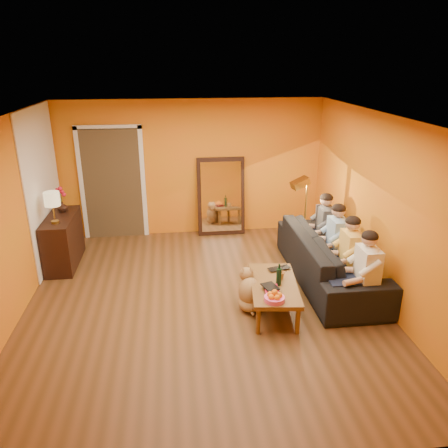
{
  "coord_description": "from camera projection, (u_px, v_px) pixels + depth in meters",
  "views": [
    {
      "loc": [
        -0.37,
        -5.45,
        3.29
      ],
      "look_at": [
        0.35,
        0.5,
        1.0
      ],
      "focal_mm": 35.0,
      "sensor_mm": 36.0,
      "label": 1
    }
  ],
  "objects": [
    {
      "name": "room_shell",
      "position": [
        201.0,
        208.0,
        6.15
      ],
      "size": [
        5.0,
        5.5,
        2.6
      ],
      "color": "brown",
      "rests_on": "ground"
    },
    {
      "name": "white_accent",
      "position": [
        43.0,
        187.0,
        7.15
      ],
      "size": [
        0.02,
        1.9,
        2.58
      ],
      "primitive_type": "cube",
      "color": "white",
      "rests_on": "wall_left"
    },
    {
      "name": "doorway_recess",
      "position": [
        114.0,
        183.0,
        8.35
      ],
      "size": [
        1.06,
        0.3,
        2.1
      ],
      "primitive_type": "cube",
      "color": "#3F2D19",
      "rests_on": "floor"
    },
    {
      "name": "door_jamb_left",
      "position": [
        82.0,
        185.0,
        8.18
      ],
      "size": [
        0.08,
        0.06,
        2.2
      ],
      "primitive_type": "cube",
      "color": "white",
      "rests_on": "wall_back"
    },
    {
      "name": "door_jamb_right",
      "position": [
        143.0,
        183.0,
        8.31
      ],
      "size": [
        0.08,
        0.06,
        2.2
      ],
      "primitive_type": "cube",
      "color": "white",
      "rests_on": "wall_back"
    },
    {
      "name": "door_header",
      "position": [
        107.0,
        127.0,
        7.86
      ],
      "size": [
        1.22,
        0.06,
        0.08
      ],
      "primitive_type": "cube",
      "color": "white",
      "rests_on": "wall_back"
    },
    {
      "name": "mirror_frame",
      "position": [
        221.0,
        196.0,
        8.5
      ],
      "size": [
        0.92,
        0.27,
        1.51
      ],
      "primitive_type": "cube",
      "rotation": [
        -0.14,
        0.0,
        0.0
      ],
      "color": "black",
      "rests_on": "floor"
    },
    {
      "name": "mirror_glass",
      "position": [
        221.0,
        197.0,
        8.46
      ],
      "size": [
        0.78,
        0.21,
        1.35
      ],
      "primitive_type": "cube",
      "rotation": [
        -0.14,
        0.0,
        0.0
      ],
      "color": "white",
      "rests_on": "mirror_frame"
    },
    {
      "name": "sideboard",
      "position": [
        63.0,
        241.0,
        7.31
      ],
      "size": [
        0.44,
        1.18,
        0.85
      ],
      "primitive_type": "cube",
      "color": "black",
      "rests_on": "floor"
    },
    {
      "name": "table_lamp",
      "position": [
        53.0,
        208.0,
        6.78
      ],
      "size": [
        0.24,
        0.24,
        0.51
      ],
      "primitive_type": null,
      "color": "beige",
      "rests_on": "sideboard"
    },
    {
      "name": "sofa",
      "position": [
        330.0,
        258.0,
        6.78
      ],
      "size": [
        2.62,
        1.03,
        0.77
      ],
      "primitive_type": "imported",
      "rotation": [
        0.0,
        0.0,
        1.57
      ],
      "color": "black",
      "rests_on": "floor"
    },
    {
      "name": "coffee_table",
      "position": [
        273.0,
        297.0,
        6.01
      ],
      "size": [
        0.76,
        1.28,
        0.42
      ],
      "primitive_type": null,
      "rotation": [
        0.0,
        0.0,
        -0.12
      ],
      "color": "brown",
      "rests_on": "floor"
    },
    {
      "name": "floor_lamp",
      "position": [
        305.0,
        221.0,
        7.34
      ],
      "size": [
        0.34,
        0.3,
        1.44
      ],
      "primitive_type": null,
      "rotation": [
        0.0,
        0.0,
        0.2
      ],
      "color": "#B48E34",
      "rests_on": "floor"
    },
    {
      "name": "dog",
      "position": [
        250.0,
        289.0,
        6.03
      ],
      "size": [
        0.45,
        0.57,
        0.59
      ],
      "primitive_type": null,
      "rotation": [
        0.0,
        0.0,
        0.28
      ],
      "color": "#9F7447",
      "rests_on": "floor"
    },
    {
      "name": "person_far_left",
      "position": [
        367.0,
        274.0,
        5.78
      ],
      "size": [
        0.7,
        0.44,
        1.22
      ],
      "primitive_type": null,
      "color": "silver",
      "rests_on": "sofa"
    },
    {
      "name": "person_mid_left",
      "position": [
        350.0,
        256.0,
        6.29
      ],
      "size": [
        0.7,
        0.44,
        1.22
      ],
      "primitive_type": null,
      "color": "gold",
      "rests_on": "sofa"
    },
    {
      "name": "person_mid_right",
      "position": [
        337.0,
        241.0,
        6.8
      ],
      "size": [
        0.7,
        0.44,
        1.22
      ],
      "primitive_type": null,
      "color": "#7E9FC3",
      "rests_on": "sofa"
    },
    {
      "name": "person_far_right",
      "position": [
        325.0,
        229.0,
        7.31
      ],
      "size": [
        0.7,
        0.44,
        1.22
      ],
      "primitive_type": null,
      "color": "#343439",
      "rests_on": "sofa"
    },
    {
      "name": "fruit_bowl",
      "position": [
        275.0,
        295.0,
        5.47
      ],
      "size": [
        0.26,
        0.26,
        0.16
      ],
      "primitive_type": null,
      "color": "#EF54A1",
      "rests_on": "coffee_table"
    },
    {
      "name": "wine_bottle",
      "position": [
        279.0,
        275.0,
        5.84
      ],
      "size": [
        0.07,
        0.07,
        0.31
      ],
      "primitive_type": "cylinder",
      "color": "black",
      "rests_on": "coffee_table"
    },
    {
      "name": "tumbler",
      "position": [
        281.0,
        275.0,
        6.04
      ],
      "size": [
        0.12,
        0.12,
        0.1
      ],
      "primitive_type": "imported",
      "rotation": [
        0.0,
        0.0,
        -0.12
      ],
      "color": "#B27F3F",
      "rests_on": "coffee_table"
    },
    {
      "name": "laptop",
      "position": [
        281.0,
        270.0,
        6.27
      ],
      "size": [
        0.37,
        0.29,
        0.03
      ],
      "primitive_type": "imported",
      "rotation": [
        0.0,
        0.0,
        0.25
      ],
      "color": "black",
      "rests_on": "coffee_table"
    },
    {
      "name": "book_lower",
      "position": [
        264.0,
        291.0,
        5.72
      ],
      "size": [
        0.22,
        0.28,
        0.02
      ],
      "primitive_type": "imported",
      "rotation": [
        0.0,
        0.0,
        -0.07
      ],
      "color": "black",
      "rests_on": "coffee_table"
    },
    {
      "name": "book_mid",
      "position": [
        265.0,
        289.0,
        5.72
      ],
      "size": [
        0.21,
        0.26,
        0.02
      ],
      "primitive_type": "imported",
      "rotation": [
        0.0,
        0.0,
        -0.13
      ],
      "color": "red",
      "rests_on": "book_lower"
    },
    {
      "name": "book_upper",
      "position": [
        264.0,
        288.0,
        5.7
      ],
      "size": [
        0.24,
        0.28,
        0.02
      ],
      "primitive_type": "imported",
      "rotation": [
        0.0,
        0.0,
        0.29
      ],
      "color": "black",
      "rests_on": "book_mid"
    },
    {
      "name": "vase",
      "position": [
        62.0,
        207.0,
        7.35
      ],
      "size": [
        0.17,
        0.17,
        0.18
      ],
      "primitive_type": "imported",
      "color": "black",
      "rests_on": "sideboard"
    },
    {
      "name": "flowers",
      "position": [
        60.0,
        192.0,
        7.26
      ],
      "size": [
        0.17,
        0.17,
        0.45
      ],
      "primitive_type": null,
      "color": "red",
      "rests_on": "vase"
    }
  ]
}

